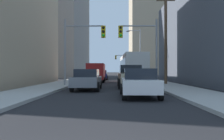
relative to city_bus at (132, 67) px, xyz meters
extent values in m
cube|color=#9E9E99|center=(-7.71, 24.01, -1.85)|extent=(3.10, 160.00, 0.15)
cube|color=#9E9E99|center=(2.35, 24.01, -1.85)|extent=(3.10, 160.00, 0.15)
cube|color=silver|center=(0.00, -0.01, 0.02)|extent=(2.76, 11.55, 2.90)
cube|color=black|center=(-1.26, -0.01, 0.54)|extent=(0.26, 10.58, 0.80)
cube|color=red|center=(-1.26, -0.01, -0.56)|extent=(0.26, 10.58, 0.28)
cylinder|color=black|center=(-1.17, 4.02, -1.43)|extent=(0.32, 1.00, 1.00)
cylinder|color=black|center=(1.18, 4.02, -1.43)|extent=(0.32, 1.00, 1.00)
cylinder|color=black|center=(-1.17, -3.23, -1.43)|extent=(0.32, 1.00, 1.00)
cylinder|color=black|center=(1.18, -3.23, -1.43)|extent=(0.32, 1.00, 1.00)
cube|color=#C6B793|center=(-0.96, -10.20, -1.13)|extent=(2.09, 5.43, 0.80)
cube|color=black|center=(-0.96, -9.23, -0.38)|extent=(1.83, 1.83, 0.70)
cube|color=black|center=(-0.96, -11.55, -0.68)|extent=(1.80, 2.40, 0.10)
cylinder|color=black|center=(-1.92, -8.48, -1.53)|extent=(0.28, 0.80, 0.80)
cylinder|color=black|center=(0.00, -8.48, -1.53)|extent=(0.28, 0.80, 0.80)
cylinder|color=black|center=(-1.92, -11.93, -1.53)|extent=(0.28, 0.80, 0.80)
cylinder|color=black|center=(0.00, -11.93, -1.53)|extent=(0.28, 0.80, 0.80)
cube|color=maroon|center=(-4.55, -1.43, -0.62)|extent=(2.00, 5.20, 1.90)
cube|color=black|center=(-4.55, 1.17, -0.20)|extent=(1.76, 0.02, 0.60)
cylinder|color=black|center=(-5.51, 0.23, -1.57)|extent=(0.24, 0.72, 0.72)
cylinder|color=black|center=(-3.59, 0.23, -1.57)|extent=(0.24, 0.72, 0.72)
cylinder|color=black|center=(-5.51, -3.10, -1.57)|extent=(0.24, 0.72, 0.72)
cylinder|color=black|center=(-3.59, -3.10, -1.57)|extent=(0.24, 0.72, 0.72)
cube|color=white|center=(-1.07, -16.84, -1.28)|extent=(1.92, 4.25, 0.65)
cube|color=black|center=(-1.07, -16.99, -0.68)|extent=(1.64, 1.94, 0.55)
cylinder|color=black|center=(-1.93, -15.50, -1.61)|extent=(0.22, 0.64, 0.64)
cylinder|color=black|center=(-0.20, -15.50, -1.61)|extent=(0.22, 0.64, 0.64)
cylinder|color=black|center=(-1.93, -18.19, -1.61)|extent=(0.22, 0.64, 0.64)
cylinder|color=black|center=(-0.20, -18.19, -1.61)|extent=(0.22, 0.64, 0.64)
cube|color=slate|center=(-4.34, -12.69, -1.28)|extent=(1.88, 4.23, 0.65)
cube|color=black|center=(-4.34, -12.84, -0.68)|extent=(1.62, 1.93, 0.55)
cylinder|color=black|center=(-5.20, -11.35, -1.61)|extent=(0.22, 0.64, 0.64)
cylinder|color=black|center=(-3.47, -11.35, -1.61)|extent=(0.22, 0.64, 0.64)
cylinder|color=black|center=(-5.20, -14.04, -1.61)|extent=(0.22, 0.64, 0.64)
cylinder|color=black|center=(-3.47, -14.04, -1.61)|extent=(0.22, 0.64, 0.64)
cube|color=#141E4C|center=(-4.27, 5.03, -1.28)|extent=(1.83, 4.21, 0.65)
cube|color=black|center=(-4.27, 4.88, -0.68)|extent=(1.60, 1.91, 0.55)
cylinder|color=black|center=(-5.14, 6.37, -1.61)|extent=(0.22, 0.64, 0.64)
cylinder|color=black|center=(-3.41, 6.37, -1.61)|extent=(0.22, 0.64, 0.64)
cylinder|color=black|center=(-5.14, 3.69, -1.61)|extent=(0.22, 0.64, 0.64)
cylinder|color=black|center=(-3.41, 3.69, -1.61)|extent=(0.22, 0.64, 0.64)
cylinder|color=gray|center=(-6.76, -9.09, 1.07)|extent=(0.18, 0.18, 6.00)
cylinder|color=gray|center=(-5.05, -9.09, 3.47)|extent=(3.43, 0.12, 0.12)
cube|color=gold|center=(-3.33, -9.09, 2.95)|extent=(0.38, 0.30, 1.05)
sphere|color=black|center=(-3.33, -9.26, 3.29)|extent=(0.24, 0.24, 0.24)
sphere|color=black|center=(-3.33, -9.26, 2.95)|extent=(0.24, 0.24, 0.24)
sphere|color=#19D833|center=(-3.33, -9.26, 2.61)|extent=(0.24, 0.24, 0.24)
cylinder|color=gray|center=(1.40, -9.09, 1.07)|extent=(0.18, 0.18, 6.00)
cylinder|color=gray|center=(-0.20, -9.09, 3.47)|extent=(3.20, 0.12, 0.12)
cube|color=gold|center=(-1.80, -9.09, 2.95)|extent=(0.38, 0.30, 1.05)
sphere|color=black|center=(-1.80, -9.26, 3.29)|extent=(0.24, 0.24, 0.24)
sphere|color=black|center=(-1.80, -9.26, 2.95)|extent=(0.24, 0.24, 0.24)
sphere|color=#19D833|center=(-1.80, -9.26, 2.61)|extent=(0.24, 0.24, 0.24)
cylinder|color=gray|center=(1.40, 28.17, 1.07)|extent=(0.18, 0.18, 6.00)
cylinder|color=gray|center=(-0.20, 28.17, 3.47)|extent=(3.20, 0.12, 0.12)
cube|color=gold|center=(-1.80, 28.17, 2.95)|extent=(0.38, 0.30, 1.05)
sphere|color=black|center=(-1.80, 28.00, 3.29)|extent=(0.24, 0.24, 0.24)
sphere|color=#F9A514|center=(-1.80, 28.00, 2.95)|extent=(0.24, 0.24, 0.24)
sphere|color=black|center=(-1.80, 28.00, 2.61)|extent=(0.24, 0.24, 0.24)
cylinder|color=brown|center=(2.66, -7.24, 2.91)|extent=(0.28, 0.28, 9.68)
cube|color=brown|center=(2.66, -7.24, 6.35)|extent=(1.80, 0.12, 0.12)
cylinder|color=gray|center=(1.50, 3.56, 1.82)|extent=(0.16, 0.16, 7.50)
cylinder|color=gray|center=(0.59, 3.56, 5.37)|extent=(1.82, 0.10, 0.10)
ellipsoid|color=#4C4C51|center=(-0.32, 3.56, 5.27)|extent=(0.56, 0.32, 0.20)
cube|color=gray|center=(-16.66, 24.27, 10.10)|extent=(14.05, 25.61, 24.05)
camera|label=1|loc=(-2.45, -28.61, -0.52)|focal=35.24mm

